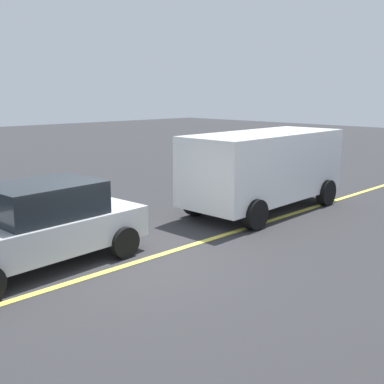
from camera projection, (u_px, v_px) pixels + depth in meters
name	position (u px, v px, depth m)	size (l,w,h in m)	color
ground_plane	(132.00, 264.00, 9.06)	(80.00, 80.00, 0.00)	#2D2D30
lane_marking_centre	(233.00, 232.00, 11.11)	(28.00, 0.16, 0.01)	#E0D14C
white_van	(264.00, 166.00, 13.00)	(5.27, 2.41, 2.20)	white
car_silver_near_curb	(38.00, 225.00, 8.84)	(4.28, 2.21, 1.60)	#B7BABF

